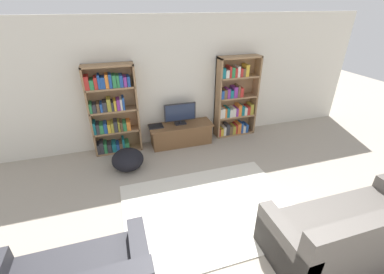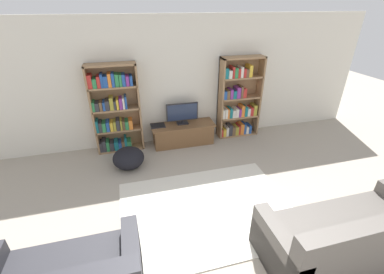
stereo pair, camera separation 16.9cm
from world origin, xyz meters
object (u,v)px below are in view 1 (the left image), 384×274
object	(u,v)px
tv_stand	(181,134)
beanbag_ottoman	(128,160)
laptop	(156,126)
bookshelf_right	(234,100)
television	(180,113)
couch_right_sofa	(352,233)
bookshelf_left	(112,111)

from	to	relation	value
tv_stand	beanbag_ottoman	xyz separation A→B (m)	(-1.20, -0.65, -0.03)
laptop	beanbag_ottoman	distance (m)	1.01
bookshelf_right	television	bearing A→B (deg)	-176.64
television	bookshelf_right	bearing A→B (deg)	3.36
tv_stand	couch_right_sofa	bearing A→B (deg)	-69.08
bookshelf_left	couch_right_sofa	bearing A→B (deg)	-52.51
laptop	tv_stand	bearing A→B (deg)	-6.09
tv_stand	television	bearing A→B (deg)	90.00
bookshelf_right	tv_stand	bearing A→B (deg)	-174.60
couch_right_sofa	beanbag_ottoman	distance (m)	3.61
tv_stand	television	xyz separation A→B (m)	(0.00, 0.05, 0.47)
laptop	couch_right_sofa	size ratio (longest dim) A/B	0.15
couch_right_sofa	television	bearing A→B (deg)	110.65
bookshelf_right	beanbag_ottoman	world-z (taller)	bookshelf_right
bookshelf_left	couch_right_sofa	distance (m)	4.34
television	beanbag_ottoman	bearing A→B (deg)	-150.02
laptop	bookshelf_right	bearing A→B (deg)	2.04
tv_stand	television	distance (m)	0.47
bookshelf_left	television	bearing A→B (deg)	-3.19
beanbag_ottoman	couch_right_sofa	bearing A→B (deg)	-47.10
bookshelf_right	bookshelf_left	bearing A→B (deg)	180.00
bookshelf_left	tv_stand	xyz separation A→B (m)	(1.36, -0.12, -0.65)
tv_stand	bookshelf_left	bearing A→B (deg)	174.88
tv_stand	beanbag_ottoman	bearing A→B (deg)	-151.71
bookshelf_right	laptop	distance (m)	1.86
television	laptop	size ratio (longest dim) A/B	2.24
beanbag_ottoman	television	bearing A→B (deg)	29.98
bookshelf_right	couch_right_sofa	distance (m)	3.45
laptop	beanbag_ottoman	size ratio (longest dim) A/B	0.52
television	laptop	bearing A→B (deg)	178.85
bookshelf_right	television	world-z (taller)	bookshelf_right
laptop	television	bearing A→B (deg)	-1.15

